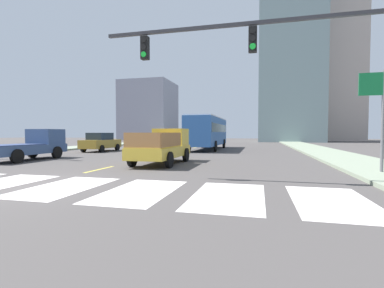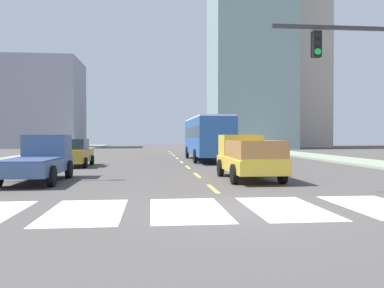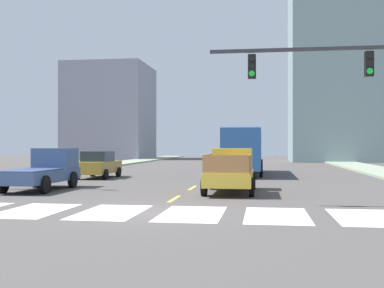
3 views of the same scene
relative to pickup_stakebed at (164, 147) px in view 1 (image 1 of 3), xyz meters
name	(u,v)px [view 1 (image 1 of 3)]	position (x,y,z in m)	size (l,w,h in m)	color
ground_plane	(31,185)	(-2.02, -7.25, -0.94)	(160.00, 160.00, 0.00)	#4B4644
sidewalk_right	(324,152)	(10.60, 10.75, -0.86)	(3.64, 110.00, 0.15)	gray
sidewalk_left	(69,148)	(-14.63, 10.75, -0.86)	(3.64, 110.00, 0.15)	gray
crosswalk_stripe_4	(65,187)	(-0.73, -7.25, -0.93)	(1.90, 3.58, 0.01)	silver
crosswalk_stripe_5	(140,191)	(1.84, -7.25, -0.93)	(1.90, 3.58, 0.01)	silver
crosswalk_stripe_6	(228,196)	(4.42, -7.25, -0.93)	(1.90, 3.58, 0.01)	silver
crosswalk_stripe_7	(332,201)	(6.99, -7.25, -0.93)	(1.90, 3.58, 0.01)	silver
lane_dash_0	(100,169)	(-2.02, -3.25, -0.93)	(0.16, 2.40, 0.01)	gold
lane_dash_1	(144,159)	(-2.02, 1.75, -0.93)	(0.16, 2.40, 0.01)	gold
lane_dash_2	(168,154)	(-2.02, 6.75, -0.93)	(0.16, 2.40, 0.01)	gold
lane_dash_3	(184,150)	(-2.02, 11.75, -0.93)	(0.16, 2.40, 0.01)	gold
lane_dash_4	(196,147)	(-2.02, 16.75, -0.93)	(0.16, 2.40, 0.01)	gold
lane_dash_5	(204,146)	(-2.02, 21.75, -0.93)	(0.16, 2.40, 0.01)	gold
lane_dash_6	(210,144)	(-2.02, 26.75, -0.93)	(0.16, 2.40, 0.01)	gold
lane_dash_7	(215,143)	(-2.02, 31.75, -0.93)	(0.16, 2.40, 0.01)	gold
pickup_stakebed	(164,147)	(0.00, 0.00, 0.00)	(2.18, 5.20, 1.96)	gold
pickup_dark	(32,145)	(-8.91, -0.05, -0.02)	(2.18, 5.20, 1.96)	#344B76
city_bus	(208,131)	(0.08, 13.18, 1.02)	(2.72, 10.80, 3.32)	#285397
sedan_near_right	(101,142)	(-9.04, 8.04, -0.08)	(2.02, 4.40, 1.72)	olive
traffic_signal_gantry	(290,56)	(6.17, -5.03, 3.30)	(9.87, 0.27, 6.00)	#2D2D33
direction_sign_green	(383,99)	(9.96, -2.22, 2.10)	(1.70, 0.12, 4.20)	slate
block_mid_left	(339,69)	(21.92, 51.62, 14.72)	(9.12, 8.64, 31.31)	beige
block_mid_right	(149,111)	(-21.90, 50.54, 6.27)	(11.94, 11.89, 14.40)	gray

